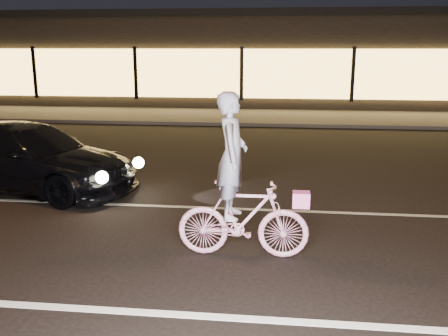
# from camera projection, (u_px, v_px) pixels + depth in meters

# --- Properties ---
(ground) EXTENTS (90.00, 90.00, 0.00)m
(ground) POSITION_uv_depth(u_px,v_px,m) (150.00, 253.00, 6.66)
(ground) COLOR black
(ground) RESTS_ON ground
(lane_stripe_near) EXTENTS (60.00, 0.12, 0.01)m
(lane_stripe_near) POSITION_uv_depth(u_px,v_px,m) (113.00, 311.00, 5.21)
(lane_stripe_near) COLOR silver
(lane_stripe_near) RESTS_ON ground
(lane_stripe_far) EXTENTS (60.00, 0.10, 0.01)m
(lane_stripe_far) POSITION_uv_depth(u_px,v_px,m) (180.00, 207.00, 8.59)
(lane_stripe_far) COLOR gray
(lane_stripe_far) RESTS_ON ground
(sidewalk) EXTENTS (30.00, 4.00, 0.12)m
(sidewalk) POSITION_uv_depth(u_px,v_px,m) (237.00, 117.00, 19.19)
(sidewalk) COLOR #383533
(sidewalk) RESTS_ON ground
(storefront) EXTENTS (25.40, 8.42, 4.20)m
(storefront) POSITION_uv_depth(u_px,v_px,m) (249.00, 58.00, 24.45)
(storefront) COLOR black
(storefront) RESTS_ON ground
(cyclist) EXTENTS (1.71, 0.59, 2.16)m
(cyclist) POSITION_uv_depth(u_px,v_px,m) (240.00, 200.00, 6.41)
(cyclist) COLOR #DB3A7B
(cyclist) RESTS_ON ground
(sedan) EXTENTS (4.66, 2.83, 1.26)m
(sedan) POSITION_uv_depth(u_px,v_px,m) (28.00, 157.00, 9.51)
(sedan) COLOR black
(sedan) RESTS_ON ground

